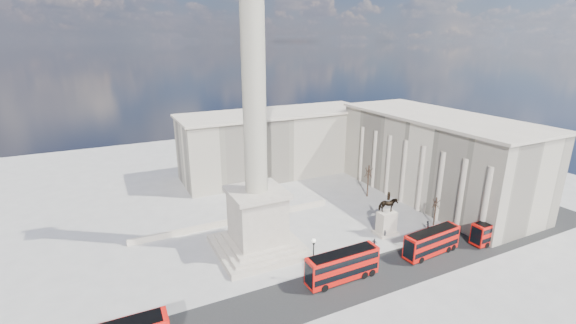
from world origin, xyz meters
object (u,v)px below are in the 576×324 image
(red_bus_c, at_px, (432,242))
(equestrian_statue, at_px, (387,220))
(pedestrian_standing, at_px, (427,225))
(pedestrian_crossing, at_px, (374,243))
(red_bus_d, at_px, (496,230))
(nelsons_column, at_px, (256,178))
(red_bus_b, at_px, (343,266))
(pedestrian_walking, at_px, (385,234))
(victorian_lamp, at_px, (313,257))

(red_bus_c, bearing_deg, equestrian_statue, 98.96)
(pedestrian_standing, relative_size, pedestrian_crossing, 1.05)
(red_bus_d, relative_size, pedestrian_crossing, 6.00)
(equestrian_statue, bearing_deg, nelsons_column, 166.90)
(nelsons_column, relative_size, red_bus_b, 4.35)
(red_bus_c, xyz_separation_m, pedestrian_standing, (6.00, 6.74, -1.39))
(nelsons_column, height_order, pedestrian_standing, nelsons_column)
(pedestrian_walking, distance_m, pedestrian_crossing, 4.28)
(red_bus_b, distance_m, pedestrian_walking, 15.89)
(red_bus_b, relative_size, pedestrian_standing, 6.40)
(pedestrian_crossing, bearing_deg, nelsons_column, 39.15)
(red_bus_d, relative_size, victorian_lamp, 1.46)
(pedestrian_walking, height_order, pedestrian_standing, pedestrian_standing)
(victorian_lamp, relative_size, pedestrian_standing, 3.92)
(nelsons_column, distance_m, pedestrian_standing, 34.25)
(victorian_lamp, bearing_deg, red_bus_c, -5.33)
(red_bus_b, distance_m, victorian_lamp, 4.72)
(pedestrian_crossing, bearing_deg, pedestrian_standing, -111.84)
(nelsons_column, bearing_deg, red_bus_c, -29.47)
(nelsons_column, distance_m, victorian_lamp, 15.52)
(victorian_lamp, bearing_deg, pedestrian_standing, 9.80)
(nelsons_column, xyz_separation_m, victorian_lamp, (3.76, -12.23, -8.78))
(red_bus_c, relative_size, pedestrian_crossing, 6.39)
(red_bus_b, height_order, red_bus_d, red_bus_b)
(red_bus_d, relative_size, equestrian_statue, 1.23)
(equestrian_statue, xyz_separation_m, pedestrian_crossing, (-5.05, -3.04, -2.05))
(victorian_lamp, height_order, equestrian_statue, equestrian_statue)
(red_bus_b, bearing_deg, pedestrian_crossing, 27.40)
(red_bus_d, bearing_deg, pedestrian_standing, 130.79)
(nelsons_column, distance_m, red_bus_b, 19.05)
(pedestrian_walking, bearing_deg, red_bus_d, -41.92)
(red_bus_c, bearing_deg, red_bus_d, -11.24)
(pedestrian_standing, bearing_deg, pedestrian_walking, -38.67)
(red_bus_b, distance_m, equestrian_statue, 17.42)
(victorian_lamp, height_order, pedestrian_standing, victorian_lamp)
(red_bus_b, distance_m, pedestrian_standing, 24.21)
(red_bus_c, xyz_separation_m, red_bus_d, (13.52, -1.64, -0.12))
(nelsons_column, bearing_deg, red_bus_b, -60.35)
(nelsons_column, relative_size, pedestrian_walking, 32.22)
(equestrian_statue, bearing_deg, red_bus_d, -33.92)
(victorian_lamp, xyz_separation_m, pedestrian_crossing, (14.28, 3.82, -3.29))
(nelsons_column, relative_size, pedestrian_standing, 27.82)
(pedestrian_standing, bearing_deg, red_bus_c, 15.33)
(red_bus_c, height_order, pedestrian_walking, red_bus_c)
(nelsons_column, bearing_deg, pedestrian_crossing, -25.00)
(victorian_lamp, distance_m, pedestrian_crossing, 15.15)
(red_bus_b, relative_size, victorian_lamp, 1.63)
(victorian_lamp, relative_size, equestrian_statue, 0.84)
(red_bus_d, relative_size, pedestrian_standing, 5.72)
(victorian_lamp, distance_m, pedestrian_standing, 28.02)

